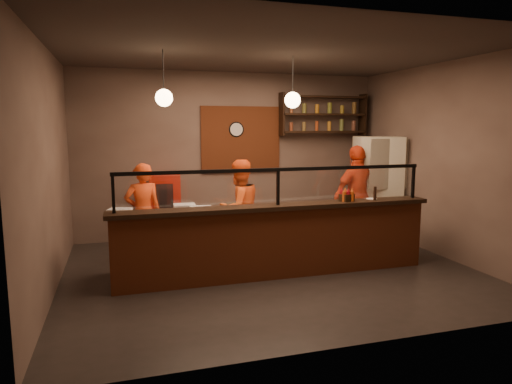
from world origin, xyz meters
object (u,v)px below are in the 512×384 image
object	(u,v)px
wall_clock	(236,129)
red_cooler	(166,209)
cook_right	(357,195)
pepper_mill	(375,193)
condiment_caddy	(347,198)
cook_left	(143,213)
pizza_dough	(295,207)
cook_mid	(239,209)
fridge	(377,188)

from	to	relation	value
wall_clock	red_cooler	size ratio (longest dim) A/B	0.23
cook_right	pepper_mill	bearing A→B (deg)	56.25
red_cooler	condiment_caddy	distance (m)	3.47
pepper_mill	cook_right	bearing A→B (deg)	70.36
wall_clock	condiment_caddy	world-z (taller)	wall_clock
wall_clock	pepper_mill	distance (m)	3.28
cook_left	condiment_caddy	xyz separation A→B (m)	(2.88, -1.36, 0.32)
cook_left	cook_right	world-z (taller)	cook_right
cook_left	pizza_dough	bearing A→B (deg)	151.58
wall_clock	cook_mid	world-z (taller)	wall_clock
fridge	red_cooler	world-z (taller)	fridge
pizza_dough	condiment_caddy	distance (m)	0.85
cook_mid	condiment_caddy	size ratio (longest dim) A/B	8.50
cook_left	fridge	xyz separation A→B (m)	(4.40, 0.28, 0.19)
red_cooler	pepper_mill	bearing A→B (deg)	-33.98
fridge	red_cooler	size ratio (longest dim) A/B	1.53
cook_mid	red_cooler	xyz separation A→B (m)	(-1.06, 1.30, -0.17)
cook_right	cook_left	bearing A→B (deg)	-13.53
wall_clock	cook_left	size ratio (longest dim) A/B	0.19
wall_clock	cook_mid	xyz separation A→B (m)	(-0.37, -1.61, -1.29)
cook_mid	condiment_caddy	xyz separation A→B (m)	(1.35, -1.14, 0.30)
cook_left	cook_right	bearing A→B (deg)	171.60
cook_mid	fridge	world-z (taller)	fridge
cook_left	pizza_dough	size ratio (longest dim) A/B	3.31
cook_left	pepper_mill	distance (m)	3.64
pizza_dough	condiment_caddy	world-z (taller)	condiment_caddy
fridge	condiment_caddy	world-z (taller)	fridge
pizza_dough	pepper_mill	bearing A→B (deg)	-29.16
cook_left	wall_clock	bearing A→B (deg)	-152.69
wall_clock	pizza_dough	bearing A→B (deg)	-80.24
cook_mid	fridge	distance (m)	2.92
condiment_caddy	pepper_mill	xyz separation A→B (m)	(0.45, -0.03, 0.05)
red_cooler	fridge	bearing A→B (deg)	-4.68
red_cooler	pizza_dough	distance (m)	2.63
cook_mid	pepper_mill	size ratio (longest dim) A/B	7.96
cook_left	cook_right	distance (m)	3.85
fridge	condiment_caddy	size ratio (longest dim) A/B	10.28
fridge	pepper_mill	size ratio (longest dim) A/B	9.63
cook_mid	condiment_caddy	world-z (taller)	cook_mid
cook_left	condiment_caddy	size ratio (longest dim) A/B	8.30
pepper_mill	fridge	bearing A→B (deg)	57.68
wall_clock	fridge	size ratio (longest dim) A/B	0.15
cook_left	pepper_mill	size ratio (longest dim) A/B	7.77
cook_left	cook_mid	bearing A→B (deg)	163.00
fridge	cook_mid	bearing A→B (deg)	-153.26
cook_right	pepper_mill	size ratio (longest dim) A/B	8.90
pizza_dough	cook_mid	bearing A→B (deg)	141.76
wall_clock	cook_right	bearing A→B (deg)	-34.80
pepper_mill	pizza_dough	bearing A→B (deg)	150.84
fridge	cook_left	bearing A→B (deg)	-159.44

